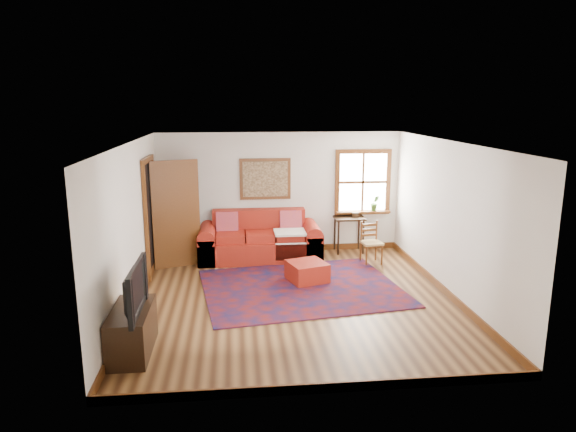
{
  "coord_description": "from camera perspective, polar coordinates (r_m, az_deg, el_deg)",
  "views": [
    {
      "loc": [
        -0.91,
        -7.7,
        3.11
      ],
      "look_at": [
        -0.05,
        0.6,
        1.24
      ],
      "focal_mm": 32.0,
      "sensor_mm": 36.0,
      "label": 1
    }
  ],
  "objects": [
    {
      "name": "framed_artwork",
      "position": [
        10.55,
        -2.55,
        4.13
      ],
      "size": [
        1.05,
        0.07,
        0.85
      ],
      "color": "#5E3214",
      "rests_on": "ground"
    },
    {
      "name": "ladder_back_chair",
      "position": [
        10.18,
        9.18,
        -2.74
      ],
      "size": [
        0.42,
        0.41,
        0.82
      ],
      "color": "tan",
      "rests_on": "ground"
    },
    {
      "name": "television",
      "position": [
        6.56,
        -17.3,
        -7.77
      ],
      "size": [
        0.14,
        1.07,
        0.61
      ],
      "primitive_type": "imported",
      "rotation": [
        0.0,
        0.0,
        1.57
      ],
      "color": "black",
      "rests_on": "media_cabinet"
    },
    {
      "name": "media_cabinet",
      "position": [
        6.88,
        -16.95,
        -12.12
      ],
      "size": [
        0.47,
        1.05,
        0.58
      ],
      "primitive_type": "cube",
      "color": "black",
      "rests_on": "ground"
    },
    {
      "name": "persian_rug",
      "position": [
        8.81,
        1.49,
        -7.96
      ],
      "size": [
        3.58,
        3.03,
        0.02
      ],
      "primitive_type": "cube",
      "rotation": [
        0.0,
        0.0,
        0.14
      ],
      "color": "#5C0F0D",
      "rests_on": "ground"
    },
    {
      "name": "ground",
      "position": [
        8.36,
        0.77,
        -9.2
      ],
      "size": [
        5.5,
        5.5,
        0.0
      ],
      "primitive_type": "plane",
      "color": "#3D2210",
      "rests_on": "ground"
    },
    {
      "name": "side_table",
      "position": [
        10.79,
        6.81,
        -0.77
      ],
      "size": [
        0.62,
        0.47,
        0.75
      ],
      "color": "black",
      "rests_on": "ground"
    },
    {
      "name": "red_leather_sofa",
      "position": [
        10.38,
        -3.13,
        -3.0
      ],
      "size": [
        2.43,
        1.0,
        0.95
      ],
      "color": "maroon",
      "rests_on": "ground"
    },
    {
      "name": "red_ottoman",
      "position": [
        9.08,
        2.13,
        -6.21
      ],
      "size": [
        0.77,
        0.77,
        0.35
      ],
      "primitive_type": "cube",
      "rotation": [
        0.0,
        0.0,
        0.31
      ],
      "color": "maroon",
      "rests_on": "ground"
    },
    {
      "name": "candle_hurricane",
      "position": [
        7.12,
        -16.12,
        -7.97
      ],
      "size": [
        0.12,
        0.12,
        0.18
      ],
      "color": "silver",
      "rests_on": "media_cabinet"
    },
    {
      "name": "window",
      "position": [
        10.9,
        8.47,
        3.02
      ],
      "size": [
        1.18,
        0.2,
        1.38
      ],
      "color": "white",
      "rests_on": "ground"
    },
    {
      "name": "doorway",
      "position": [
        9.79,
        -13.39,
        0.26
      ],
      "size": [
        0.89,
        1.08,
        2.14
      ],
      "color": "black",
      "rests_on": "ground"
    },
    {
      "name": "room_envelope",
      "position": [
        7.91,
        0.8,
        2.02
      ],
      "size": [
        5.04,
        5.54,
        2.52
      ],
      "color": "silver",
      "rests_on": "ground"
    }
  ]
}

